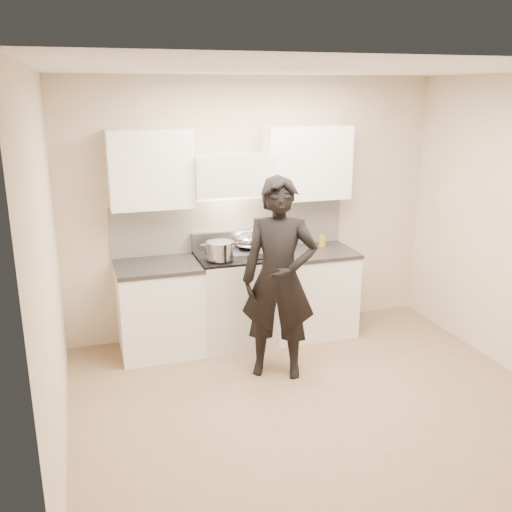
# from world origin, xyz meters

# --- Properties ---
(ground_plane) EXTENTS (4.00, 4.00, 0.00)m
(ground_plane) POSITION_xyz_m (0.00, 0.00, 0.00)
(ground_plane) COLOR #8C7255
(room_shell) EXTENTS (4.04, 3.54, 2.70)m
(room_shell) POSITION_xyz_m (-0.06, 0.37, 1.60)
(room_shell) COLOR beige
(room_shell) RESTS_ON ground
(stove) EXTENTS (0.76, 0.65, 0.96)m
(stove) POSITION_xyz_m (-0.30, 1.42, 0.47)
(stove) COLOR silver
(stove) RESTS_ON ground
(counter_right) EXTENTS (0.92, 0.67, 0.92)m
(counter_right) POSITION_xyz_m (0.53, 1.43, 0.46)
(counter_right) COLOR white
(counter_right) RESTS_ON ground
(counter_left) EXTENTS (0.82, 0.67, 0.92)m
(counter_left) POSITION_xyz_m (-1.08, 1.43, 0.46)
(counter_left) COLOR white
(counter_left) RESTS_ON ground
(wok) EXTENTS (0.32, 0.40, 0.26)m
(wok) POSITION_xyz_m (-0.10, 1.57, 1.05)
(wok) COLOR #A4A3B3
(wok) RESTS_ON stove
(stock_pot) EXTENTS (0.37, 0.30, 0.18)m
(stock_pot) POSITION_xyz_m (-0.49, 1.28, 1.05)
(stock_pot) COLOR #A4A3B3
(stock_pot) RESTS_ON stove
(utensil_crock) EXTENTS (0.12, 0.12, 0.31)m
(utensil_crock) POSITION_xyz_m (0.26, 1.67, 1.02)
(utensil_crock) COLOR #9D9DA5
(utensil_crock) RESTS_ON counter_right
(spice_jar) EXTENTS (0.04, 0.04, 0.09)m
(spice_jar) POSITION_xyz_m (0.37, 1.56, 0.96)
(spice_jar) COLOR #C16309
(spice_jar) RESTS_ON counter_right
(oil_glass) EXTENTS (0.07, 0.07, 0.12)m
(oil_glass) POSITION_xyz_m (0.72, 1.55, 0.98)
(oil_glass) COLOR #AE8B22
(oil_glass) RESTS_ON counter_right
(person) EXTENTS (0.80, 0.68, 1.85)m
(person) POSITION_xyz_m (-0.10, 0.63, 0.92)
(person) COLOR black
(person) RESTS_ON ground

